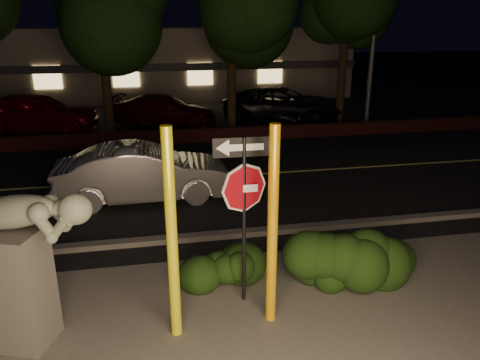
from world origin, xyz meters
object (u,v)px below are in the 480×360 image
at_px(yellow_pole_right, 272,229).
at_px(sculpture, 18,253).
at_px(signpost, 244,189).
at_px(yellow_pole_left, 172,238).
at_px(parked_car_dark, 283,104).
at_px(silver_sedan, 144,173).
at_px(parked_car_red, 36,112).
at_px(parked_car_darkred, 164,110).

distance_m(yellow_pole_right, sculpture, 3.62).
xyz_separation_m(yellow_pole_right, signpost, (-0.31, 0.61, 0.44)).
bearing_deg(yellow_pole_right, signpost, 116.74).
relative_size(yellow_pole_left, signpost, 1.13).
distance_m(yellow_pole_right, parked_car_dark, 15.30).
xyz_separation_m(sculpture, silver_sedan, (1.67, 5.55, -0.75)).
distance_m(yellow_pole_left, parked_car_red, 15.19).
bearing_deg(yellow_pole_right, yellow_pole_left, -177.28).
relative_size(signpost, parked_car_red, 0.58).
xyz_separation_m(sculpture, parked_car_darkred, (2.59, 14.60, -0.83)).
height_order(yellow_pole_right, parked_car_darkred, yellow_pole_right).
bearing_deg(parked_car_dark, sculpture, 172.87).
bearing_deg(parked_car_darkred, parked_car_red, 111.64).
relative_size(signpost, silver_sedan, 0.64).
xyz_separation_m(signpost, parked_car_darkred, (-0.72, 14.13, -1.38)).
bearing_deg(silver_sedan, sculpture, 161.52).
bearing_deg(yellow_pole_left, parked_car_darkred, 88.20).
bearing_deg(sculpture, yellow_pole_left, 13.99).
bearing_deg(signpost, silver_sedan, 108.96).
bearing_deg(parked_car_red, signpost, -148.65).
xyz_separation_m(sculpture, parked_car_red, (-2.67, 14.18, -0.65)).
bearing_deg(parked_car_dark, parked_car_darkred, 110.66).
bearing_deg(parked_car_darkred, yellow_pole_left, -164.77).
bearing_deg(yellow_pole_right, parked_car_dark, 73.29).
relative_size(sculpture, silver_sedan, 0.54).
height_order(sculpture, silver_sedan, sculpture).
bearing_deg(parked_car_dark, silver_sedan, 166.47).
height_order(silver_sedan, parked_car_darkred, silver_sedan).
xyz_separation_m(yellow_pole_left, parked_car_dark, (5.89, 14.70, -0.87)).
height_order(parked_car_darkred, parked_car_dark, parked_car_dark).
xyz_separation_m(yellow_pole_left, yellow_pole_right, (1.49, 0.07, -0.02)).
bearing_deg(parked_car_dark, yellow_pole_left, 179.98).
bearing_deg(yellow_pole_left, silver_sedan, 94.47).
bearing_deg(parked_car_red, silver_sedan, -145.50).
distance_m(signpost, sculpture, 3.39).
xyz_separation_m(yellow_pole_right, parked_car_red, (-6.29, 14.32, -0.76)).
bearing_deg(silver_sedan, parked_car_darkred, -7.49).
bearing_deg(sculpture, parked_car_red, 120.34).
distance_m(yellow_pole_left, sculpture, 2.14).
distance_m(signpost, parked_car_dark, 14.84).
relative_size(silver_sedan, parked_car_red, 0.91).
bearing_deg(parked_car_red, parked_car_darkred, -77.62).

